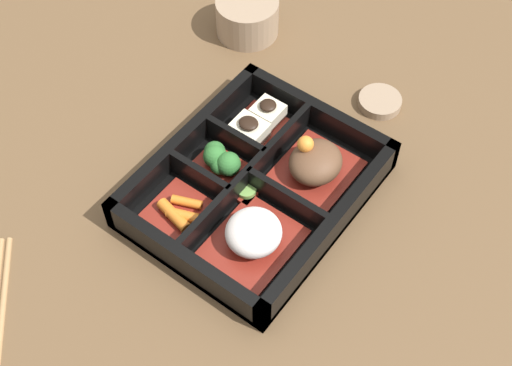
{
  "coord_description": "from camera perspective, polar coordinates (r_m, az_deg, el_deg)",
  "views": [
    {
      "loc": [
        0.39,
        0.29,
        0.7
      ],
      "look_at": [
        0.0,
        0.0,
        0.03
      ],
      "focal_mm": 50.0,
      "sensor_mm": 36.0,
      "label": 1
    }
  ],
  "objects": [
    {
      "name": "ground_plane",
      "position": [
        0.85,
        -0.0,
        -0.99
      ],
      "size": [
        3.0,
        3.0,
        0.0
      ],
      "primitive_type": "plane",
      "color": "brown"
    },
    {
      "name": "bowl_greens",
      "position": [
        0.85,
        -2.92,
        1.8
      ],
      "size": [
        0.05,
        0.06,
        0.03
      ],
      "color": "maroon",
      "rests_on": "bento_base"
    },
    {
      "name": "sauce_dish",
      "position": [
        0.95,
        9.88,
        6.45
      ],
      "size": [
        0.06,
        0.06,
        0.01
      ],
      "color": "gray",
      "rests_on": "ground_plane"
    },
    {
      "name": "bowl_carrots",
      "position": [
        0.82,
        -6.19,
        -2.28
      ],
      "size": [
        0.07,
        0.06,
        0.02
      ],
      "color": "maroon",
      "rests_on": "bento_base"
    },
    {
      "name": "bowl_stew",
      "position": [
        0.85,
        4.74,
        1.53
      ],
      "size": [
        0.1,
        0.09,
        0.06
      ],
      "color": "maroon",
      "rests_on": "bento_base"
    },
    {
      "name": "bento_base",
      "position": [
        0.85,
        -0.0,
        -0.79
      ],
      "size": [
        0.28,
        0.22,
        0.01
      ],
      "color": "black",
      "rests_on": "ground_plane"
    },
    {
      "name": "bento_rim",
      "position": [
        0.84,
        -0.19,
        0.01
      ],
      "size": [
        0.28,
        0.22,
        0.04
      ],
      "color": "black",
      "rests_on": "ground_plane"
    },
    {
      "name": "bowl_rice",
      "position": [
        0.79,
        -0.19,
        -4.17
      ],
      "size": [
        0.1,
        0.09,
        0.04
      ],
      "color": "maroon",
      "rests_on": "bento_base"
    },
    {
      "name": "bowl_pickles",
      "position": [
        0.84,
        -0.83,
        -0.32
      ],
      "size": [
        0.04,
        0.04,
        0.01
      ],
      "color": "maroon",
      "rests_on": "bento_base"
    },
    {
      "name": "bowl_tofu",
      "position": [
        0.89,
        0.09,
        4.75
      ],
      "size": [
        0.08,
        0.06,
        0.04
      ],
      "color": "maroon",
      "rests_on": "bento_base"
    },
    {
      "name": "tea_cup",
      "position": [
        1.03,
        -0.7,
        13.22
      ],
      "size": [
        0.09,
        0.09,
        0.05
      ],
      "color": "gray",
      "rests_on": "ground_plane"
    }
  ]
}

